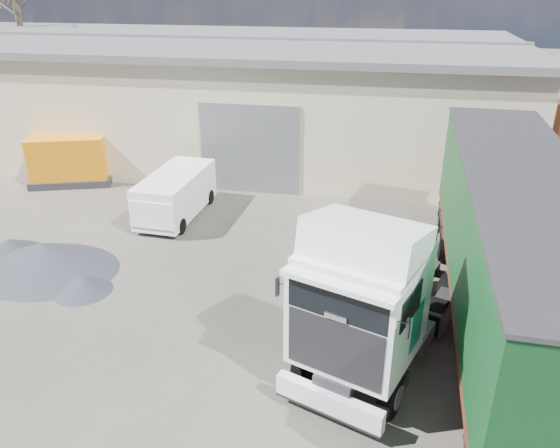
% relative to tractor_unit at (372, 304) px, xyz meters
% --- Properties ---
extents(ground, '(120.00, 120.00, 0.00)m').
position_rel_tractor_unit_xyz_m(ground, '(-3.08, 0.16, -1.70)').
color(ground, '#27241F').
rests_on(ground, ground).
extents(warehouse, '(30.60, 12.60, 5.42)m').
position_rel_tractor_unit_xyz_m(warehouse, '(-9.08, 16.16, 0.96)').
color(warehouse, beige).
rests_on(warehouse, ground).
extents(tractor_unit, '(4.25, 6.31, 4.04)m').
position_rel_tractor_unit_xyz_m(tractor_unit, '(0.00, 0.00, 0.00)').
color(tractor_unit, black).
rests_on(tractor_unit, ground).
extents(box_trailer, '(3.19, 12.72, 4.20)m').
position_rel_tractor_unit_xyz_m(box_trailer, '(3.18, 2.15, 0.86)').
color(box_trailer, '#2D2D30').
rests_on(box_trailer, ground).
extents(panel_van, '(1.89, 4.09, 1.63)m').
position_rel_tractor_unit_xyz_m(panel_van, '(-7.23, 7.15, -0.85)').
color(panel_van, black).
rests_on(panel_van, ground).
extents(orange_skip, '(3.75, 2.97, 2.05)m').
position_rel_tractor_unit_xyz_m(orange_skip, '(-12.86, 9.96, -0.80)').
color(orange_skip, '#2D2D30').
rests_on(orange_skip, ground).
extents(gravel_heap, '(5.24, 4.52, 0.92)m').
position_rel_tractor_unit_xyz_m(gravel_heap, '(-9.80, 2.77, -1.27)').
color(gravel_heap, black).
rests_on(gravel_heap, ground).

